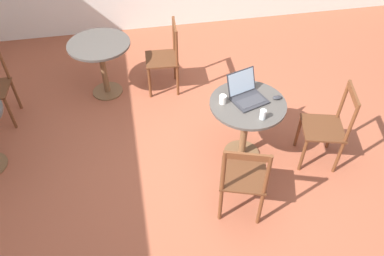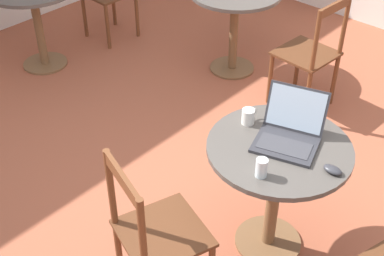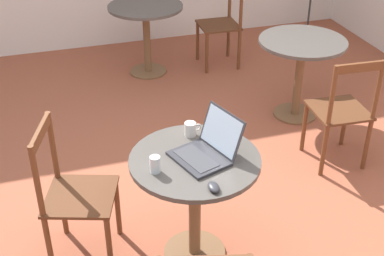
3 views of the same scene
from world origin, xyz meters
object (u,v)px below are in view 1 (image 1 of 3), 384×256
Objects in this scene: chair_near_left at (243,178)px; mouse at (277,97)px; chair_mid_front at (165,58)px; laptop at (247,95)px; mug at (223,99)px; cafe_table_near at (246,115)px; cafe_table_mid at (101,55)px; drinking_glass at (263,114)px; chair_near_front at (327,128)px.

chair_near_left is 0.95m from mouse.
laptop reaches higher than chair_mid_front.
chair_mid_front is 1.46m from mug.
cafe_table_mid is at bearing 45.05° from cafe_table_near.
cafe_table_mid is 2.05m from laptop.
chair_near_left is (-2.18, -1.24, -0.12)m from cafe_table_mid.
mug is 1.08× the size of drinking_glass.
chair_near_front reaches higher than mouse.
chair_mid_front is 1.74m from mouse.
mug reaches higher than cafe_table_near.
chair_near_front is at bearing -104.51° from mug.
drinking_glass is at bearing -156.61° from chair_mid_front.
mouse is at bearing -145.43° from chair_mid_front.
laptop is 3.84× the size of mug.
cafe_table_mid is 2.32m from mouse.
mouse is (0.23, 0.52, 0.30)m from chair_near_front.
laptop reaches higher than chair_near_left.
drinking_glass is at bearing -138.32° from cafe_table_mid.
cafe_table_mid is at bearing 46.50° from laptop.
chair_near_left is 2.26× the size of laptop.
mouse is at bearing -43.63° from drinking_glass.
laptop reaches higher than cafe_table_near.
chair_near_front is 0.94m from laptop.
cafe_table_mid is at bearing 50.65° from mouse.
chair_near_left is at bearing -150.48° from cafe_table_mid.
cafe_table_near is 0.82× the size of chair_mid_front.
cafe_table_mid is 7.65× the size of drinking_glass.
laptop is (-1.40, -1.48, 0.22)m from cafe_table_mid.
chair_near_left is 0.64m from drinking_glass.
cafe_table_mid is 2.51m from chair_near_left.
laptop is at bearing -3.85° from cafe_table_near.
chair_mid_front is 1.54m from laptop.
mouse is (0.72, -0.55, 0.30)m from chair_near_left.
chair_mid_front is at bearing 16.63° from mug.
drinking_glass reaches higher than cafe_table_mid.
cafe_table_near is 1.57m from chair_mid_front.
chair_mid_front reaches higher than cafe_table_near.
cafe_table_near is at bearing 74.66° from chair_near_front.
chair_near_left is at bearing -178.81° from mug.
mouse is at bearing -94.61° from mug.
chair_near_front is at bearing -126.41° from cafe_table_mid.
cafe_table_mid is at bearing 86.40° from chair_mid_front.
chair_mid_front reaches higher than mouse.
cafe_table_mid is at bearing 40.71° from mug.
drinking_glass is at bearing -33.23° from chair_near_left.
chair_near_left is 1.17m from chair_near_front.
chair_near_front is at bearing -137.86° from chair_mid_front.
chair_near_left is (-0.71, 0.24, -0.12)m from cafe_table_near.
mouse is (-1.41, -0.97, 0.30)m from chair_mid_front.
chair_near_left is 8.66× the size of mug.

